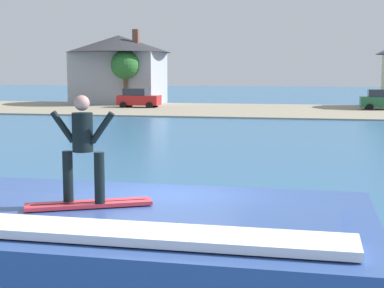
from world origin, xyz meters
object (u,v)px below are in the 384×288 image
Objects in this scene: wave_crest at (125,243)px; car_near_shore at (138,98)px; surfboard at (89,204)px; surfer at (83,143)px; tree_tall_bare at (125,65)px; house_with_chimney at (119,64)px.

car_near_shore is (-13.30, 42.90, 0.34)m from wave_crest.
surfboard is 1.15× the size of surfer.
wave_crest is 1.79m from surfer.
surfer is 48.48m from tree_tall_bare.
surfboard is at bearing -71.16° from house_with_chimney.
wave_crest is 4.73× the size of surfer.
house_with_chimney is at bearing 108.76° from surfer.
surfboard is at bearing -73.47° from car_near_shore.
wave_crest is 52.28m from house_with_chimney.
surfer is at bearing -147.17° from wave_crest.
house_with_chimney is at bearing 109.45° from wave_crest.
house_with_chimney reaches higher than car_near_shore.
surfboard is (-0.47, -0.32, 0.70)m from wave_crest.
tree_tall_bare is at bearing 128.13° from car_near_shore.
wave_crest is at bearing 32.83° from surfer.
tree_tall_bare reaches higher than surfer.
wave_crest is at bearing -71.26° from tree_tall_bare.
house_with_chimney is at bearing 122.90° from car_near_shore.
surfboard is at bearing 20.88° from surfer.
surfer reaches higher than surfboard.
car_near_shore reaches higher than surfboard.
surfboard is 0.35× the size of tree_tall_bare.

